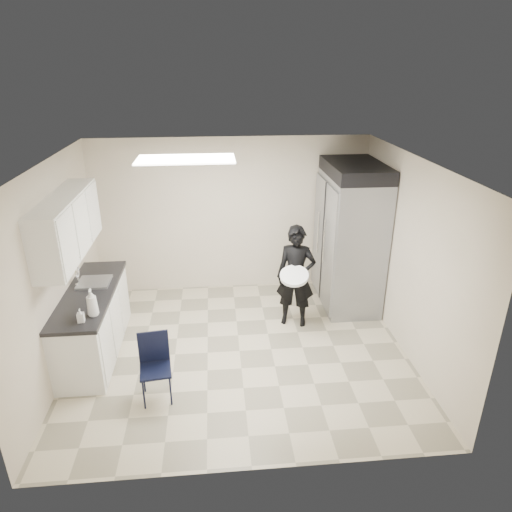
{
  "coord_description": "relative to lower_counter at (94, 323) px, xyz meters",
  "views": [
    {
      "loc": [
        -0.27,
        -5.26,
        3.67
      ],
      "look_at": [
        0.25,
        0.2,
        1.33
      ],
      "focal_mm": 32.0,
      "sensor_mm": 36.0,
      "label": 1
    }
  ],
  "objects": [
    {
      "name": "faucet",
      "position": [
        -0.18,
        0.25,
        0.59
      ],
      "size": [
        0.02,
        0.02,
        0.24
      ],
      "primitive_type": "cylinder",
      "color": "silver",
      "rests_on": "countertop"
    },
    {
      "name": "floor",
      "position": [
        1.95,
        -0.2,
        -0.43
      ],
      "size": [
        4.5,
        4.5,
        0.0
      ],
      "primitive_type": "plane",
      "color": "#C2B698",
      "rests_on": "ground"
    },
    {
      "name": "right_wall",
      "position": [
        4.2,
        -0.2,
        0.87
      ],
      "size": [
        0.0,
        4.0,
        4.0
      ],
      "primitive_type": "plane",
      "rotation": [
        1.57,
        0.0,
        -1.57
      ],
      "color": "beige",
      "rests_on": "floor"
    },
    {
      "name": "notice_sticker_right",
      "position": [
        -0.29,
        0.1,
        0.75
      ],
      "size": [
        0.0,
        0.12,
        0.07
      ],
      "primitive_type": "cube",
      "color": "yellow",
      "rests_on": "left_wall"
    },
    {
      "name": "upper_cabinets",
      "position": [
        -0.13,
        0.0,
        1.4
      ],
      "size": [
        0.35,
        1.8,
        0.75
      ],
      "primitive_type": "cube",
      "color": "silver",
      "rests_on": "left_wall"
    },
    {
      "name": "soap_bottle_a",
      "position": [
        0.21,
        -0.62,
        0.65
      ],
      "size": [
        0.15,
        0.15,
        0.34
      ],
      "primitive_type": "imported",
      "rotation": [
        0.0,
        0.0,
        0.11
      ],
      "color": "silver",
      "rests_on": "countertop"
    },
    {
      "name": "ceiling_panel",
      "position": [
        1.35,
        0.2,
        2.14
      ],
      "size": [
        1.2,
        0.6,
        0.02
      ],
      "primitive_type": "cube",
      "color": "white",
      "rests_on": "ceiling"
    },
    {
      "name": "folding_chair",
      "position": [
        0.93,
        -1.06,
        -0.03
      ],
      "size": [
        0.39,
        0.39,
        0.79
      ],
      "primitive_type": "cube",
      "rotation": [
        0.0,
        0.0,
        0.13
      ],
      "color": "black",
      "rests_on": "floor"
    },
    {
      "name": "man_tuxedo",
      "position": [
        2.83,
        0.47,
        0.34
      ],
      "size": [
        0.65,
        0.52,
        1.55
      ],
      "primitive_type": "imported",
      "rotation": [
        0.0,
        0.0,
        -0.28
      ],
      "color": "black",
      "rests_on": "floor"
    },
    {
      "name": "towel_dispenser",
      "position": [
        -0.19,
        1.15,
        1.19
      ],
      "size": [
        0.22,
        0.3,
        0.35
      ],
      "primitive_type": "cube",
      "color": "black",
      "rests_on": "left_wall"
    },
    {
      "name": "sink",
      "position": [
        0.02,
        0.25,
        0.44
      ],
      "size": [
        0.42,
        0.4,
        0.14
      ],
      "primitive_type": "cube",
      "color": "gray",
      "rests_on": "countertop"
    },
    {
      "name": "commercial_fridge",
      "position": [
        3.78,
        1.07,
        0.62
      ],
      "size": [
        0.8,
        1.35,
        2.1
      ],
      "primitive_type": "cube",
      "color": "gray",
      "rests_on": "floor"
    },
    {
      "name": "countertop",
      "position": [
        0.0,
        0.0,
        0.46
      ],
      "size": [
        0.64,
        1.95,
        0.05
      ],
      "primitive_type": "cube",
      "color": "black",
      "rests_on": "lower_counter"
    },
    {
      "name": "fridge_compressor",
      "position": [
        3.78,
        1.07,
        1.77
      ],
      "size": [
        0.8,
        1.35,
        0.2
      ],
      "primitive_type": "cube",
      "color": "black",
      "rests_on": "commercial_fridge"
    },
    {
      "name": "bucket_lid",
      "position": [
        2.76,
        0.23,
        0.47
      ],
      "size": [
        0.5,
        0.5,
        0.05
      ],
      "primitive_type": "cylinder",
      "rotation": [
        0.0,
        0.0,
        -0.28
      ],
      "color": "silver",
      "rests_on": "man_tuxedo"
    },
    {
      "name": "lower_counter",
      "position": [
        0.0,
        0.0,
        0.0
      ],
      "size": [
        0.6,
        1.9,
        0.86
      ],
      "primitive_type": "cube",
      "color": "silver",
      "rests_on": "floor"
    },
    {
      "name": "back_wall",
      "position": [
        1.95,
        1.8,
        0.87
      ],
      "size": [
        4.5,
        0.0,
        4.5
      ],
      "primitive_type": "plane",
      "rotation": [
        1.57,
        0.0,
        0.0
      ],
      "color": "beige",
      "rests_on": "floor"
    },
    {
      "name": "left_wall",
      "position": [
        -0.3,
        -0.2,
        0.87
      ],
      "size": [
        0.0,
        4.0,
        4.0
      ],
      "primitive_type": "plane",
      "rotation": [
        1.57,
        0.0,
        1.57
      ],
      "color": "beige",
      "rests_on": "floor"
    },
    {
      "name": "soap_bottle_b",
      "position": [
        0.1,
        -0.76,
        0.56
      ],
      "size": [
        0.08,
        0.08,
        0.17
      ],
      "primitive_type": "imported",
      "rotation": [
        0.0,
        0.0,
        0.09
      ],
      "color": "silver",
      "rests_on": "countertop"
    },
    {
      "name": "notice_sticker_left",
      "position": [
        -0.29,
        -0.1,
        0.79
      ],
      "size": [
        0.0,
        0.12,
        0.07
      ],
      "primitive_type": "cube",
      "color": "yellow",
      "rests_on": "left_wall"
    },
    {
      "name": "ceiling",
      "position": [
        1.95,
        -0.2,
        2.17
      ],
      "size": [
        4.5,
        4.5,
        0.0
      ],
      "primitive_type": "plane",
      "rotation": [
        3.14,
        0.0,
        0.0
      ],
      "color": "white",
      "rests_on": "back_wall"
    }
  ]
}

